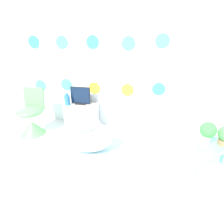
% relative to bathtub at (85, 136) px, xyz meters
% --- Properties ---
extents(ground_plane, '(12.00, 12.00, 0.00)m').
position_rel_bathtub_xyz_m(ground_plane, '(-0.10, -1.06, -0.22)').
color(ground_plane, silver).
extents(wall_back_dotted, '(5.11, 0.05, 2.60)m').
position_rel_bathtub_xyz_m(wall_back_dotted, '(-0.10, 0.90, 1.07)').
color(wall_back_dotted, white).
rests_on(wall_back_dotted, ground_plane).
extents(rug, '(0.92, 0.91, 0.01)m').
position_rel_bathtub_xyz_m(rug, '(0.05, -0.06, -0.22)').
color(rug, silver).
rests_on(rug, ground_plane).
extents(bathtub, '(0.82, 0.55, 0.44)m').
position_rel_bathtub_xyz_m(bathtub, '(0.00, 0.00, 0.00)').
color(bathtub, white).
rests_on(bathtub, ground_plane).
extents(chair, '(0.45, 0.45, 0.80)m').
position_rel_bathtub_xyz_m(chair, '(-1.08, 0.25, 0.05)').
color(chair, '#66C166').
rests_on(chair, ground_plane).
extents(tv_cabinet, '(0.57, 0.32, 0.46)m').
position_rel_bathtub_xyz_m(tv_cabinet, '(-0.33, 0.69, 0.01)').
color(tv_cabinet, silver).
rests_on(tv_cabinet, ground_plane).
extents(tv, '(0.37, 0.12, 0.32)m').
position_rel_bathtub_xyz_m(tv, '(-0.33, 0.69, 0.38)').
color(tv, black).
rests_on(tv, tv_cabinet).
extents(vase, '(0.10, 0.10, 0.21)m').
position_rel_bathtub_xyz_m(vase, '(-0.55, 0.60, 0.33)').
color(vase, '#2D72B7').
rests_on(vase, tv_cabinet).
extents(side_table, '(0.43, 0.35, 0.46)m').
position_rel_bathtub_xyz_m(side_table, '(1.64, -0.24, 0.15)').
color(side_table, '#72D8B7').
rests_on(side_table, ground_plane).
extents(potted_plant_left, '(0.18, 0.18, 0.26)m').
position_rel_bathtub_xyz_m(potted_plant_left, '(1.55, -0.25, 0.39)').
color(potted_plant_left, beige).
rests_on(potted_plant_left, side_table).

